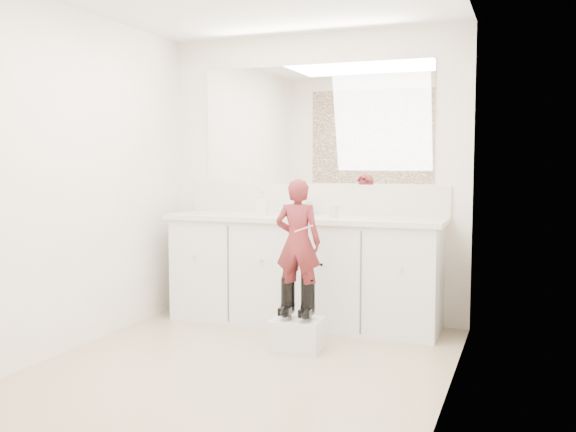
% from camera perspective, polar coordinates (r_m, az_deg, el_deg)
% --- Properties ---
extents(floor, '(3.00, 3.00, 0.00)m').
position_cam_1_polar(floor, '(4.27, -4.19, -13.32)').
color(floor, '#937660').
rests_on(floor, ground).
extents(wall_back, '(2.60, 0.00, 2.60)m').
position_cam_1_polar(wall_back, '(5.45, 2.36, 3.48)').
color(wall_back, beige).
rests_on(wall_back, floor).
extents(wall_front, '(2.60, 0.00, 2.60)m').
position_cam_1_polar(wall_front, '(2.77, -17.48, 1.96)').
color(wall_front, beige).
rests_on(wall_front, floor).
extents(wall_left, '(0.00, 3.00, 3.00)m').
position_cam_1_polar(wall_left, '(4.75, -18.69, 3.03)').
color(wall_left, beige).
rests_on(wall_left, floor).
extents(wall_right, '(0.00, 3.00, 3.00)m').
position_cam_1_polar(wall_right, '(3.70, 14.30, 2.70)').
color(wall_right, beige).
rests_on(wall_right, floor).
extents(vanity_cabinet, '(2.20, 0.55, 0.85)m').
position_cam_1_polar(vanity_cabinet, '(5.27, 1.39, -5.04)').
color(vanity_cabinet, silver).
rests_on(vanity_cabinet, floor).
extents(countertop, '(2.28, 0.58, 0.04)m').
position_cam_1_polar(countertop, '(5.20, 1.35, -0.23)').
color(countertop, beige).
rests_on(countertop, vanity_cabinet).
extents(backsplash, '(2.28, 0.03, 0.25)m').
position_cam_1_polar(backsplash, '(5.45, 2.31, 1.53)').
color(backsplash, beige).
rests_on(backsplash, countertop).
extents(mirror, '(2.00, 0.02, 1.00)m').
position_cam_1_polar(mirror, '(5.45, 2.34, 8.11)').
color(mirror, white).
rests_on(mirror, wall_back).
extents(dot_panel, '(2.00, 0.01, 1.20)m').
position_cam_1_polar(dot_panel, '(2.79, -17.58, 11.23)').
color(dot_panel, '#472819').
rests_on(dot_panel, wall_front).
extents(faucet, '(0.08, 0.08, 0.10)m').
position_cam_1_polar(faucet, '(5.35, 1.93, 0.67)').
color(faucet, silver).
rests_on(faucet, countertop).
extents(cup, '(0.12, 0.12, 0.10)m').
position_cam_1_polar(cup, '(5.11, 4.05, 0.48)').
color(cup, beige).
rests_on(cup, countertop).
extents(soap_bottle, '(0.11, 0.11, 0.20)m').
position_cam_1_polar(soap_bottle, '(5.26, -2.32, 1.16)').
color(soap_bottle, beige).
rests_on(soap_bottle, countertop).
extents(step_stool, '(0.37, 0.32, 0.22)m').
position_cam_1_polar(step_stool, '(4.61, 0.79, -10.48)').
color(step_stool, silver).
rests_on(step_stool, floor).
extents(boot_left, '(0.12, 0.20, 0.29)m').
position_cam_1_polar(boot_left, '(4.59, -0.00, -7.26)').
color(boot_left, black).
rests_on(boot_left, step_stool).
extents(boot_right, '(0.12, 0.20, 0.29)m').
position_cam_1_polar(boot_right, '(4.54, 1.78, -7.39)').
color(boot_right, black).
rests_on(boot_right, step_stool).
extents(toddler, '(0.34, 0.24, 0.89)m').
position_cam_1_polar(toddler, '(4.50, 0.89, -2.33)').
color(toddler, '#A7333A').
rests_on(toddler, step_stool).
extents(toothbrush, '(0.14, 0.02, 0.06)m').
position_cam_1_polar(toothbrush, '(4.39, 1.40, -1.14)').
color(toothbrush, pink).
rests_on(toothbrush, toddler).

